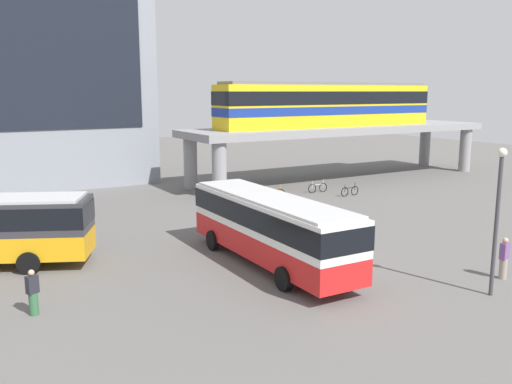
{
  "coord_description": "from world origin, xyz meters",
  "views": [
    {
      "loc": [
        -14.68,
        -19.51,
        7.91
      ],
      "look_at": [
        1.14,
        6.75,
        2.2
      ],
      "focal_mm": 38.09,
      "sensor_mm": 36.0,
      "label": 1
    }
  ],
  "objects_px": {
    "pedestrian_walking_across": "(33,294)",
    "train": "(329,104)",
    "bicycle_orange": "(273,194)",
    "bicycle_silver": "(318,188)",
    "pedestrian_at_kerb": "(504,259)",
    "bus_main": "(270,223)",
    "bicycle_black": "(350,191)"
  },
  "relations": [
    {
      "from": "bicycle_silver",
      "to": "bicycle_black",
      "type": "bearing_deg",
      "value": -63.16
    },
    {
      "from": "train",
      "to": "bicycle_silver",
      "type": "xyz_separation_m",
      "value": [
        -4.33,
        -4.29,
        -6.42
      ]
    },
    {
      "from": "bicycle_black",
      "to": "bus_main",
      "type": "bearing_deg",
      "value": -142.31
    },
    {
      "from": "bus_main",
      "to": "bicycle_silver",
      "type": "relative_size",
      "value": 6.19
    },
    {
      "from": "bicycle_silver",
      "to": "pedestrian_walking_across",
      "type": "xyz_separation_m",
      "value": [
        -23.4,
        -13.92,
        0.44
      ]
    },
    {
      "from": "bus_main",
      "to": "bicycle_silver",
      "type": "bearing_deg",
      "value": 45.87
    },
    {
      "from": "bicycle_black",
      "to": "pedestrian_walking_across",
      "type": "bearing_deg",
      "value": -154.98
    },
    {
      "from": "bicycle_silver",
      "to": "pedestrian_walking_across",
      "type": "relative_size",
      "value": 1.06
    },
    {
      "from": "train",
      "to": "bus_main",
      "type": "distance_m",
      "value": 25.34
    },
    {
      "from": "train",
      "to": "pedestrian_at_kerb",
      "type": "height_order",
      "value": "train"
    },
    {
      "from": "bus_main",
      "to": "bicycle_black",
      "type": "bearing_deg",
      "value": 37.69
    },
    {
      "from": "bicycle_silver",
      "to": "bicycle_orange",
      "type": "relative_size",
      "value": 1.07
    },
    {
      "from": "bicycle_silver",
      "to": "train",
      "type": "bearing_deg",
      "value": 44.73
    },
    {
      "from": "pedestrian_walking_across",
      "to": "pedestrian_at_kerb",
      "type": "height_order",
      "value": "pedestrian_at_kerb"
    },
    {
      "from": "bicycle_silver",
      "to": "pedestrian_at_kerb",
      "type": "relative_size",
      "value": 0.99
    },
    {
      "from": "bicycle_black",
      "to": "bicycle_orange",
      "type": "height_order",
      "value": "same"
    },
    {
      "from": "bicycle_orange",
      "to": "bus_main",
      "type": "bearing_deg",
      "value": -123.46
    },
    {
      "from": "pedestrian_walking_across",
      "to": "train",
      "type": "bearing_deg",
      "value": 33.29
    },
    {
      "from": "train",
      "to": "bicycle_black",
      "type": "height_order",
      "value": "train"
    },
    {
      "from": "bicycle_orange",
      "to": "pedestrian_at_kerb",
      "type": "distance_m",
      "value": 19.97
    },
    {
      "from": "bicycle_silver",
      "to": "pedestrian_walking_across",
      "type": "height_order",
      "value": "pedestrian_walking_across"
    },
    {
      "from": "bicycle_black",
      "to": "train",
      "type": "bearing_deg",
      "value": 65.21
    },
    {
      "from": "bicycle_orange",
      "to": "pedestrian_at_kerb",
      "type": "relative_size",
      "value": 0.93
    },
    {
      "from": "bicycle_silver",
      "to": "bicycle_orange",
      "type": "xyz_separation_m",
      "value": [
        -4.36,
        -0.28,
        0.0
      ]
    },
    {
      "from": "bus_main",
      "to": "pedestrian_at_kerb",
      "type": "distance_m",
      "value": 10.16
    },
    {
      "from": "bicycle_black",
      "to": "bicycle_orange",
      "type": "distance_m",
      "value": 5.98
    },
    {
      "from": "bicycle_black",
      "to": "pedestrian_at_kerb",
      "type": "distance_m",
      "value": 19.03
    },
    {
      "from": "train",
      "to": "pedestrian_walking_across",
      "type": "xyz_separation_m",
      "value": [
        -27.73,
        -18.21,
        -5.99
      ]
    },
    {
      "from": "bicycle_orange",
      "to": "pedestrian_walking_across",
      "type": "height_order",
      "value": "pedestrian_walking_across"
    },
    {
      "from": "pedestrian_walking_across",
      "to": "bicycle_black",
      "type": "bearing_deg",
      "value": 25.02
    },
    {
      "from": "bicycle_black",
      "to": "bicycle_orange",
      "type": "relative_size",
      "value": 1.07
    },
    {
      "from": "pedestrian_at_kerb",
      "to": "train",
      "type": "bearing_deg",
      "value": 68.03
    }
  ]
}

